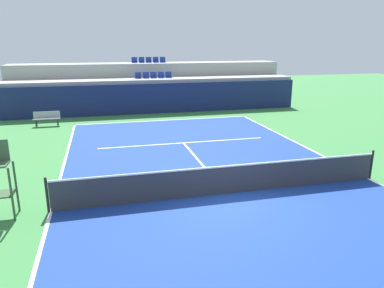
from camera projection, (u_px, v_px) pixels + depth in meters
ground_plane at (227, 194)px, 11.83m from camera, size 80.00×80.00×0.00m
court_surface at (227, 194)px, 11.83m from camera, size 11.00×24.00×0.01m
baseline_far at (164, 120)px, 22.98m from camera, size 11.00×0.10×0.00m
sideline_left at (51, 212)px, 10.54m from camera, size 0.10×24.00×0.00m
sideline_right at (368, 179)px, 13.12m from camera, size 0.10×24.00×0.00m
service_line_far at (183, 143)px, 17.80m from camera, size 8.26×0.10×0.00m
centre_service_line at (201, 163)px, 14.82m from camera, size 0.10×6.40×0.00m
back_wall at (157, 98)px, 25.17m from camera, size 20.66×0.30×2.09m
stands_tier_lower at (154, 94)px, 26.40m from camera, size 20.66×2.40×2.31m
stands_tier_upper at (150, 84)px, 28.51m from camera, size 20.66×2.40×3.29m
seating_row_lower at (154, 76)px, 26.14m from camera, size 2.66×0.44×0.44m
seating_row_upper at (149, 61)px, 28.12m from camera, size 2.66×0.44×0.44m
tennis_net at (227, 179)px, 11.70m from camera, size 11.08×0.08×1.07m
player_bench at (47, 117)px, 21.40m from camera, size 1.50×0.40×0.85m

